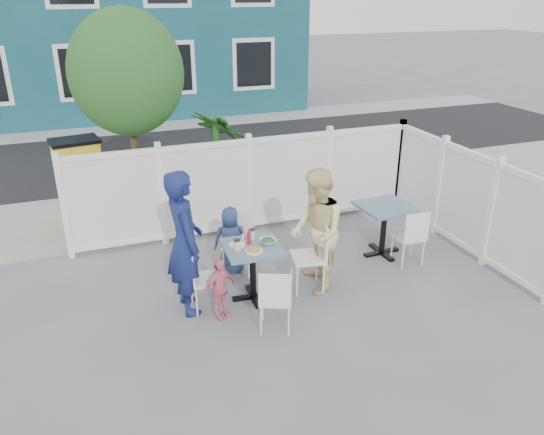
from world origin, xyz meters
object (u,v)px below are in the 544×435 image
object	(u,v)px
main_table	(253,258)
chair_left	(199,275)
woman	(316,232)
chair_back	(238,237)
chair_near	(275,296)
spare_table	(385,217)
utility_cabinet	(80,180)
man	(185,243)
chair_right	(314,251)
toddler	(220,289)
boy	(231,240)

from	to	relation	value
main_table	chair_left	size ratio (longest dim) A/B	0.91
chair_left	woman	distance (m)	1.63
chair_back	chair_near	xyz separation A→B (m)	(-0.03, -1.60, -0.05)
spare_table	utility_cabinet	bearing A→B (deg)	143.43
man	woman	size ratio (longest dim) A/B	1.10
utility_cabinet	man	xyz separation A→B (m)	(1.13, -3.63, 0.25)
spare_table	chair_right	distance (m)	1.54
chair_right	toddler	distance (m)	1.41
chair_left	woman	bearing A→B (deg)	89.45
main_table	spare_table	size ratio (longest dim) A/B	0.95
chair_right	man	size ratio (longest dim) A/B	0.52
main_table	spare_table	xyz separation A→B (m)	(2.29, 0.52, 0.03)
main_table	boy	size ratio (longest dim) A/B	0.77
boy	main_table	bearing A→B (deg)	109.81
man	boy	distance (m)	1.17
spare_table	toddler	size ratio (longest dim) A/B	1.00
utility_cabinet	chair_right	bearing A→B (deg)	-62.20
main_table	chair_near	world-z (taller)	chair_near
woman	man	bearing A→B (deg)	-82.50
utility_cabinet	boy	size ratio (longest dim) A/B	1.38
main_table	chair_left	bearing A→B (deg)	-179.89
utility_cabinet	boy	bearing A→B (deg)	-65.90
utility_cabinet	chair_back	distance (m)	3.54
chair_left	woman	xyz separation A→B (m)	(1.59, -0.05, 0.36)
chair_near	chair_back	bearing A→B (deg)	111.71
man	woman	world-z (taller)	man
main_table	chair_near	distance (m)	0.82
chair_left	chair_back	xyz separation A→B (m)	(0.75, 0.79, 0.04)
spare_table	toddler	distance (m)	2.94
utility_cabinet	chair_left	xyz separation A→B (m)	(1.27, -3.69, -0.20)
chair_back	chair_near	distance (m)	1.61
utility_cabinet	woman	world-z (taller)	woman
chair_left	man	distance (m)	0.47
chair_right	chair_back	size ratio (longest dim) A/B	1.07
main_table	toddler	world-z (taller)	toddler
main_table	man	world-z (taller)	man
boy	woman	bearing A→B (deg)	153.03
main_table	chair_left	distance (m)	0.72
woman	chair_right	bearing A→B (deg)	-100.93
toddler	utility_cabinet	bearing A→B (deg)	87.31
utility_cabinet	toddler	xyz separation A→B (m)	(1.46, -3.97, -0.29)
main_table	boy	xyz separation A→B (m)	(-0.07, 0.80, -0.09)
chair_near	chair_right	bearing A→B (deg)	64.97
chair_right	woman	xyz separation A→B (m)	(0.02, -0.01, 0.28)
utility_cabinet	toddler	distance (m)	4.23
chair_left	toddler	bearing A→B (deg)	36.00
spare_table	woman	size ratio (longest dim) A/B	0.47
chair_left	toddler	xyz separation A→B (m)	(0.19, -0.27, -0.09)
chair_near	toddler	bearing A→B (deg)	157.54
chair_right	chair_near	size ratio (longest dim) A/B	1.17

